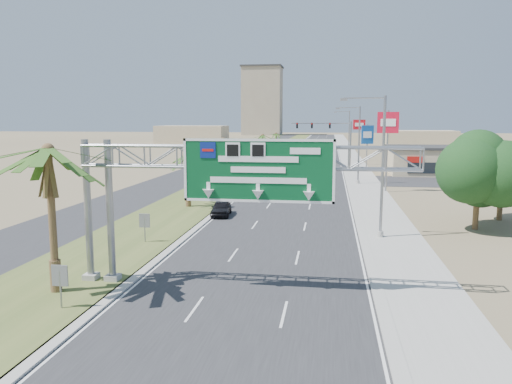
{
  "coord_description": "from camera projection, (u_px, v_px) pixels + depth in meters",
  "views": [
    {
      "loc": [
        3.84,
        -13.62,
        8.41
      ],
      "look_at": [
        -0.38,
        14.77,
        4.2
      ],
      "focal_mm": 35.0,
      "sensor_mm": 36.0,
      "label": 1
    }
  ],
  "objects": [
    {
      "name": "oak_near",
      "position": [
        479.0,
        171.0,
        37.71
      ],
      "size": [
        4.5,
        4.5,
        6.8
      ],
      "color": "brown",
      "rests_on": "ground"
    },
    {
      "name": "car_right_lane",
      "position": [
        318.0,
        168.0,
        79.23
      ],
      "size": [
        2.47,
        4.77,
        1.28
      ],
      "primitive_type": "imported",
      "rotation": [
        0.0,
        0.0,
        0.08
      ],
      "color": "gray",
      "rests_on": "ground"
    },
    {
      "name": "pole_sign_blue",
      "position": [
        367.0,
        136.0,
        81.3
      ],
      "size": [
        2.01,
        0.78,
        7.57
      ],
      "color": "gray",
      "rests_on": "ground"
    },
    {
      "name": "oak_far",
      "position": [
        502.0,
        175.0,
        41.29
      ],
      "size": [
        3.5,
        3.5,
        5.6
      ],
      "color": "brown",
      "rests_on": "ground"
    },
    {
      "name": "palm_row_f",
      "position": [
        276.0,
        134.0,
        123.45
      ],
      "size": [
        3.99,
        3.99,
        5.75
      ],
      "color": "brown",
      "rests_on": "ground"
    },
    {
      "name": "car_left_lane",
      "position": [
        221.0,
        208.0,
        43.64
      ],
      "size": [
        1.93,
        4.04,
        1.33
      ],
      "primitive_type": "imported",
      "rotation": [
        0.0,
        0.0,
        0.09
      ],
      "color": "black",
      "rests_on": "ground"
    },
    {
      "name": "road",
      "position": [
        314.0,
        153.0,
        122.75
      ],
      "size": [
        12.0,
        300.0,
        0.02
      ],
      "primitive_type": "cube",
      "color": "#28282B",
      "rests_on": "ground"
    },
    {
      "name": "median_grass",
      "position": [
        274.0,
        153.0,
        124.2
      ],
      "size": [
        7.0,
        300.0,
        0.12
      ],
      "primitive_type": "cube",
      "color": "#465826",
      "rests_on": "ground"
    },
    {
      "name": "streetlight_near",
      "position": [
        380.0,
        173.0,
        34.89
      ],
      "size": [
        3.27,
        0.44,
        10.0
      ],
      "color": "gray",
      "rests_on": "ground"
    },
    {
      "name": "median_signback_b",
      "position": [
        145.0,
        223.0,
        33.75
      ],
      "size": [
        0.75,
        0.08,
        2.08
      ],
      "color": "gray",
      "rests_on": "ground"
    },
    {
      "name": "tower_distant",
      "position": [
        262.0,
        101.0,
        261.88
      ],
      "size": [
        20.0,
        16.0,
        35.0
      ],
      "primitive_type": "cube",
      "color": "gray",
      "rests_on": "ground"
    },
    {
      "name": "opposing_road",
      "position": [
        246.0,
        153.0,
        125.23
      ],
      "size": [
        8.0,
        300.0,
        0.02
      ],
      "primitive_type": "cube",
      "color": "#28282B",
      "rests_on": "ground"
    },
    {
      "name": "car_mid_lane",
      "position": [
        310.0,
        182.0,
        61.47
      ],
      "size": [
        1.79,
        4.48,
        1.45
      ],
      "primitive_type": "imported",
      "rotation": [
        0.0,
        0.0,
        -0.06
      ],
      "color": "maroon",
      "rests_on": "ground"
    },
    {
      "name": "palm_row_b",
      "position": [
        187.0,
        156.0,
        47.09
      ],
      "size": [
        3.99,
        3.99,
        5.95
      ],
      "color": "brown",
      "rests_on": "ground"
    },
    {
      "name": "palm_row_c",
      "position": [
        223.0,
        141.0,
        62.64
      ],
      "size": [
        3.99,
        3.99,
        6.75
      ],
      "color": "brown",
      "rests_on": "ground"
    },
    {
      "name": "pole_sign_red_far",
      "position": [
        359.0,
        128.0,
        91.16
      ],
      "size": [
        2.22,
        0.52,
        8.49
      ],
      "color": "gray",
      "rests_on": "ground"
    },
    {
      "name": "palm_row_d",
      "position": [
        247.0,
        144.0,
        80.43
      ],
      "size": [
        3.99,
        3.99,
        5.45
      ],
      "color": "brown",
      "rests_on": "ground"
    },
    {
      "name": "building_distant_left",
      "position": [
        192.0,
        134.0,
        177.8
      ],
      "size": [
        24.0,
        14.0,
        6.0
      ],
      "primitive_type": "cube",
      "color": "tan",
      "rests_on": "ground"
    },
    {
      "name": "store_building",
      "position": [
        450.0,
        161.0,
        76.2
      ],
      "size": [
        18.0,
        10.0,
        4.0
      ],
      "primitive_type": "cube",
      "color": "tan",
      "rests_on": "ground"
    },
    {
      "name": "signal_mast",
      "position": [
        338.0,
        140.0,
        84.08
      ],
      "size": [
        10.28,
        0.71,
        8.0
      ],
      "color": "gray",
      "rests_on": "ground"
    },
    {
      "name": "pole_sign_red_near",
      "position": [
        388.0,
        128.0,
        56.95
      ],
      "size": [
        2.42,
        0.63,
        9.4
      ],
      "color": "gray",
      "rests_on": "ground"
    },
    {
      "name": "palm_row_e",
      "position": [
        263.0,
        136.0,
        98.93
      ],
      "size": [
        3.99,
        3.99,
        6.15
      ],
      "color": "brown",
      "rests_on": "ground"
    },
    {
      "name": "streetlight_far",
      "position": [
        348.0,
        138.0,
        99.48
      ],
      "size": [
        3.27,
        0.44,
        10.0
      ],
      "color": "gray",
      "rests_on": "ground"
    },
    {
      "name": "streetlight_mid",
      "position": [
        357.0,
        148.0,
        64.25
      ],
      "size": [
        3.27,
        0.44,
        10.0
      ],
      "color": "gray",
      "rests_on": "ground"
    },
    {
      "name": "palm_near",
      "position": [
        48.0,
        151.0,
        23.27
      ],
      "size": [
        5.7,
        5.7,
        8.35
      ],
      "color": "brown",
      "rests_on": "ground"
    },
    {
      "name": "building_distant_right",
      "position": [
        420.0,
        139.0,
        147.39
      ],
      "size": [
        20.0,
        12.0,
        5.0
      ],
      "primitive_type": "cube",
      "color": "tan",
      "rests_on": "ground"
    },
    {
      "name": "sign_gantry",
      "position": [
        227.0,
        168.0,
        24.09
      ],
      "size": [
        16.75,
        1.24,
        7.5
      ],
      "color": "gray",
      "rests_on": "ground"
    },
    {
      "name": "median_signback_a",
      "position": [
        60.0,
        279.0,
        21.9
      ],
      "size": [
        0.75,
        0.08,
        2.08
      ],
      "color": "gray",
      "rests_on": "ground"
    },
    {
      "name": "sidewalk_right",
      "position": [
        349.0,
        154.0,
        121.51
      ],
      "size": [
        4.0,
        300.0,
        0.1
      ],
      "primitive_type": "cube",
      "color": "#9E9B93",
      "rests_on": "ground"
    },
    {
      "name": "car_far",
      "position": [
        303.0,
        156.0,
        105.51
      ],
      "size": [
        2.13,
        4.52,
        1.27
      ],
      "primitive_type": "imported",
      "rotation": [
        0.0,
        0.0,
        0.08
      ],
      "color": "black",
      "rests_on": "ground"
    }
  ]
}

